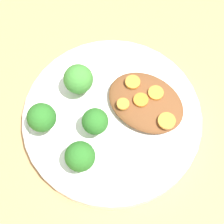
% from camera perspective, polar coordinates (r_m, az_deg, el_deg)
% --- Properties ---
extents(ground_plane, '(4.00, 4.00, 0.00)m').
position_cam_1_polar(ground_plane, '(0.61, 0.00, -1.37)').
color(ground_plane, tan).
extents(plate, '(0.29, 0.29, 0.03)m').
position_cam_1_polar(plate, '(0.60, 0.00, -0.85)').
color(plate, white).
rests_on(plate, ground_plane).
extents(stew_mound, '(0.13, 0.10, 0.02)m').
position_cam_1_polar(stew_mound, '(0.59, 5.16, 1.50)').
color(stew_mound, brown).
rests_on(stew_mound, plate).
extents(broccoli_floret_0, '(0.04, 0.04, 0.06)m').
position_cam_1_polar(broccoli_floret_0, '(0.57, -10.66, -0.89)').
color(broccoli_floret_0, '#7FA85B').
rests_on(broccoli_floret_0, plate).
extents(broccoli_floret_1, '(0.04, 0.04, 0.05)m').
position_cam_1_polar(broccoli_floret_1, '(0.56, -2.59, -1.50)').
color(broccoli_floret_1, '#7FA85B').
rests_on(broccoli_floret_1, plate).
extents(broccoli_floret_2, '(0.05, 0.05, 0.06)m').
position_cam_1_polar(broccoli_floret_2, '(0.59, -5.15, 4.95)').
color(broccoli_floret_2, '#7FA85B').
rests_on(broccoli_floret_2, plate).
extents(broccoli_floret_3, '(0.04, 0.04, 0.06)m').
position_cam_1_polar(broccoli_floret_3, '(0.54, -4.89, -6.80)').
color(broccoli_floret_3, '#7FA85B').
rests_on(broccoli_floret_3, plate).
extents(carrot_slice_0, '(0.03, 0.03, 0.00)m').
position_cam_1_polar(carrot_slice_0, '(0.57, 8.33, -1.33)').
color(carrot_slice_0, orange).
rests_on(carrot_slice_0, stew_mound).
extents(carrot_slice_1, '(0.02, 0.02, 0.00)m').
position_cam_1_polar(carrot_slice_1, '(0.58, 4.42, 1.84)').
color(carrot_slice_1, orange).
rests_on(carrot_slice_1, stew_mound).
extents(carrot_slice_2, '(0.02, 0.02, 0.01)m').
position_cam_1_polar(carrot_slice_2, '(0.59, 3.02, 4.65)').
color(carrot_slice_2, orange).
rests_on(carrot_slice_2, stew_mound).
extents(carrot_slice_3, '(0.02, 0.02, 0.00)m').
position_cam_1_polar(carrot_slice_3, '(0.58, 1.69, 1.23)').
color(carrot_slice_3, orange).
rests_on(carrot_slice_3, stew_mound).
extents(carrot_slice_4, '(0.02, 0.02, 0.01)m').
position_cam_1_polar(carrot_slice_4, '(0.59, 6.69, 2.91)').
color(carrot_slice_4, orange).
rests_on(carrot_slice_4, stew_mound).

